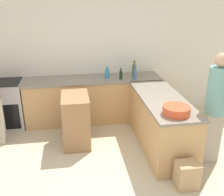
{
  "coord_description": "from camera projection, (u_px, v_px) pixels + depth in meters",
  "views": [
    {
      "loc": [
        -0.4,
        -2.87,
        2.45
      ],
      "look_at": [
        0.19,
        0.9,
        0.94
      ],
      "focal_mm": 42.0,
      "sensor_mm": 36.0,
      "label": 1
    }
  ],
  "objects": [
    {
      "name": "ground_plane",
      "position": [
        109.0,
        186.0,
        3.6
      ],
      "size": [
        14.0,
        14.0,
        0.0
      ],
      "primitive_type": "plane",
      "color": "beige"
    },
    {
      "name": "wall_back",
      "position": [
        91.0,
        52.0,
        5.38
      ],
      "size": [
        8.0,
        0.06,
        2.7
      ],
      "color": "silver",
      "rests_on": "ground_plane"
    },
    {
      "name": "counter_back",
      "position": [
        94.0,
        99.0,
        5.39
      ],
      "size": [
        2.73,
        0.68,
        0.9
      ],
      "color": "tan",
      "rests_on": "ground_plane"
    },
    {
      "name": "counter_peninsula",
      "position": [
        161.0,
        122.0,
        4.41
      ],
      "size": [
        0.69,
        1.83,
        0.9
      ],
      "color": "tan",
      "rests_on": "ground_plane"
    },
    {
      "name": "range_oven",
      "position": [
        6.0,
        104.0,
        5.14
      ],
      "size": [
        0.71,
        0.66,
        0.91
      ],
      "color": "#ADADB2",
      "rests_on": "ground_plane"
    },
    {
      "name": "island_table",
      "position": [
        76.0,
        120.0,
        4.52
      ],
      "size": [
        0.45,
        0.72,
        0.89
      ],
      "color": "#997047",
      "rests_on": "ground_plane"
    },
    {
      "name": "mixing_bowl",
      "position": [
        176.0,
        110.0,
        3.64
      ],
      "size": [
        0.38,
        0.38,
        0.12
      ],
      "color": "#DB512D",
      "rests_on": "counter_peninsula"
    },
    {
      "name": "wine_bottle_dark",
      "position": [
        121.0,
        75.0,
        5.15
      ],
      "size": [
        0.06,
        0.06,
        0.22
      ],
      "color": "black",
      "rests_on": "counter_back"
    },
    {
      "name": "olive_oil_bottle",
      "position": [
        134.0,
        70.0,
        5.35
      ],
      "size": [
        0.08,
        0.08,
        0.32
      ],
      "color": "#475B1E",
      "rests_on": "counter_back"
    },
    {
      "name": "dish_soap_bottle",
      "position": [
        107.0,
        74.0,
        5.21
      ],
      "size": [
        0.09,
        0.09,
        0.23
      ],
      "color": "#338CBF",
      "rests_on": "counter_back"
    },
    {
      "name": "water_bottle_blue",
      "position": [
        135.0,
        73.0,
        5.13
      ],
      "size": [
        0.06,
        0.06,
        0.29
      ],
      "color": "#386BB7",
      "rests_on": "counter_back"
    },
    {
      "name": "person_at_peninsula",
      "position": [
        215.0,
        105.0,
        3.82
      ],
      "size": [
        0.3,
        0.3,
        1.72
      ],
      "color": "#ADA38E",
      "rests_on": "ground_plane"
    },
    {
      "name": "paper_bag",
      "position": [
        187.0,
        175.0,
        3.52
      ],
      "size": [
        0.3,
        0.24,
        0.38
      ],
      "color": "tan",
      "rests_on": "ground_plane"
    }
  ]
}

